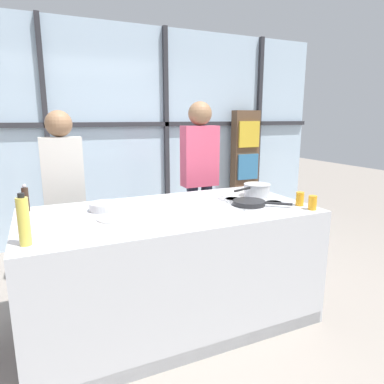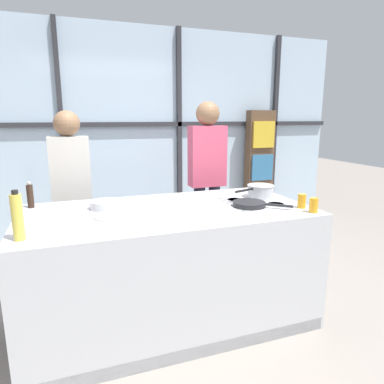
% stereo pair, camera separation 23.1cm
% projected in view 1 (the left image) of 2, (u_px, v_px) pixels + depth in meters
% --- Properties ---
extents(ground_plane, '(18.00, 18.00, 0.00)m').
position_uv_depth(ground_plane, '(172.00, 319.00, 2.83)').
color(ground_plane, gray).
extents(back_window_wall, '(6.40, 0.10, 2.80)m').
position_uv_depth(back_window_wall, '(110.00, 135.00, 4.49)').
color(back_window_wall, silver).
rests_on(back_window_wall, ground_plane).
extents(bookshelf, '(0.41, 0.19, 1.73)m').
position_uv_depth(bookshelf, '(245.00, 168.00, 5.24)').
color(bookshelf, brown).
rests_on(bookshelf, ground_plane).
extents(demo_island, '(2.19, 1.09, 0.93)m').
position_uv_depth(demo_island, '(171.00, 266.00, 2.73)').
color(demo_island, silver).
rests_on(demo_island, ground_plane).
extents(spectator_far_left, '(0.36, 0.24, 1.69)m').
position_uv_depth(spectator_far_left, '(64.00, 187.00, 3.17)').
color(spectator_far_left, black).
rests_on(spectator_far_left, ground_plane).
extents(spectator_center_left, '(0.39, 0.25, 1.80)m').
position_uv_depth(spectator_center_left, '(200.00, 171.00, 3.72)').
color(spectator_center_left, '#232838').
rests_on(spectator_center_left, ground_plane).
extents(frying_pan, '(0.40, 0.36, 0.04)m').
position_uv_depth(frying_pan, '(250.00, 203.00, 2.77)').
color(frying_pan, '#232326').
rests_on(frying_pan, demo_island).
extents(saucepan, '(0.42, 0.24, 0.11)m').
position_uv_depth(saucepan, '(257.00, 189.00, 3.08)').
color(saucepan, silver).
rests_on(saucepan, demo_island).
extents(white_plate, '(0.25, 0.25, 0.01)m').
position_uv_depth(white_plate, '(115.00, 218.00, 2.39)').
color(white_plate, white).
rests_on(white_plate, demo_island).
extents(mixing_bowl, '(0.24, 0.24, 0.06)m').
position_uv_depth(mixing_bowl, '(105.00, 206.00, 2.61)').
color(mixing_bowl, silver).
rests_on(mixing_bowl, demo_island).
extents(oil_bottle, '(0.06, 0.06, 0.30)m').
position_uv_depth(oil_bottle, '(24.00, 221.00, 1.87)').
color(oil_bottle, '#E0CC4C').
rests_on(oil_bottle, demo_island).
extents(pepper_grinder, '(0.05, 0.05, 0.21)m').
position_uv_depth(pepper_grinder, '(26.00, 199.00, 2.57)').
color(pepper_grinder, '#332319').
rests_on(pepper_grinder, demo_island).
extents(juice_glass_near, '(0.06, 0.06, 0.11)m').
position_uv_depth(juice_glass_near, '(312.00, 203.00, 2.62)').
color(juice_glass_near, orange).
rests_on(juice_glass_near, demo_island).
extents(juice_glass_far, '(0.06, 0.06, 0.11)m').
position_uv_depth(juice_glass_far, '(300.00, 199.00, 2.75)').
color(juice_glass_far, orange).
rests_on(juice_glass_far, demo_island).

